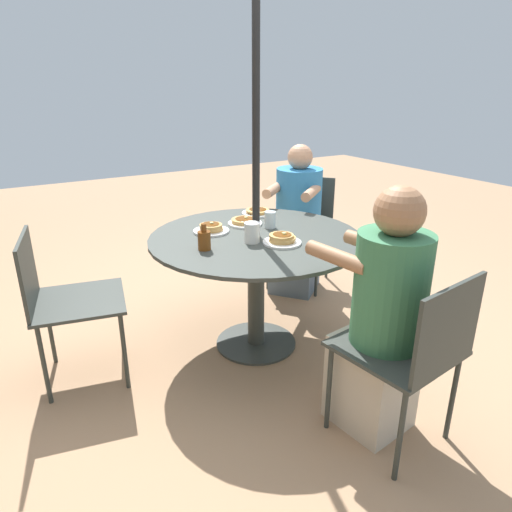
% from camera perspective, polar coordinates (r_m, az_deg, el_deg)
% --- Properties ---
extents(ground_plane, '(12.00, 12.00, 0.00)m').
position_cam_1_polar(ground_plane, '(3.01, 0.00, -10.85)').
color(ground_plane, tan).
extents(patio_table, '(1.26, 1.26, 0.73)m').
position_cam_1_polar(patio_table, '(2.74, 0.00, -0.11)').
color(patio_table, '#383D38').
rests_on(patio_table, ground).
extents(umbrella_pole, '(0.04, 0.04, 2.36)m').
position_cam_1_polar(umbrella_pole, '(2.59, 0.00, 11.98)').
color(umbrella_pole, black).
rests_on(umbrella_pole, ground).
extents(patio_chair_north, '(0.52, 0.52, 0.86)m').
position_cam_1_polar(patio_chair_north, '(2.11, 19.05, -10.78)').
color(patio_chair_north, '#333833').
rests_on(patio_chair_north, ground).
extents(diner_north, '(0.55, 0.38, 1.20)m').
position_cam_1_polar(diner_north, '(2.17, 15.44, -8.15)').
color(diner_north, beige).
rests_on(diner_north, ground).
extents(patio_chair_east, '(0.66, 0.66, 0.86)m').
position_cam_1_polar(patio_chair_east, '(3.77, 5.83, 4.31)').
color(patio_chair_east, '#333833').
rests_on(patio_chair_east, ground).
extents(diner_east, '(0.58, 0.60, 1.15)m').
position_cam_1_polar(diner_east, '(3.61, 5.13, 3.74)').
color(diner_east, slate).
rests_on(diner_east, ground).
extents(patio_chair_south, '(0.56, 0.56, 0.86)m').
position_cam_1_polar(patio_chair_south, '(2.66, -23.14, -4.60)').
color(patio_chair_south, '#333833').
rests_on(patio_chair_south, ground).
extents(pancake_plate_a, '(0.22, 0.22, 0.05)m').
position_cam_1_polar(pancake_plate_a, '(3.15, 0.23, 5.53)').
color(pancake_plate_a, white).
rests_on(pancake_plate_a, patio_table).
extents(pancake_plate_b, '(0.22, 0.22, 0.06)m').
position_cam_1_polar(pancake_plate_b, '(2.77, -5.62, 3.40)').
color(pancake_plate_b, white).
rests_on(pancake_plate_b, patio_table).
extents(pancake_plate_c, '(0.22, 0.22, 0.07)m').
position_cam_1_polar(pancake_plate_c, '(2.56, 3.27, 2.05)').
color(pancake_plate_c, white).
rests_on(pancake_plate_c, patio_table).
extents(pancake_plate_d, '(0.22, 0.22, 0.05)m').
position_cam_1_polar(pancake_plate_d, '(2.91, -1.40, 4.29)').
color(pancake_plate_d, white).
rests_on(pancake_plate_d, patio_table).
extents(syrup_bottle, '(0.09, 0.07, 0.15)m').
position_cam_1_polar(syrup_bottle, '(2.47, -6.50, 2.05)').
color(syrup_bottle, brown).
rests_on(syrup_bottle, patio_table).
extents(coffee_cup, '(0.09, 0.09, 0.12)m').
position_cam_1_polar(coffee_cup, '(2.57, -0.51, 2.95)').
color(coffee_cup, white).
rests_on(coffee_cup, patio_table).
extents(drinking_glass_a, '(0.07, 0.07, 0.10)m').
position_cam_1_polar(drinking_glass_a, '(2.84, 1.77, 4.56)').
color(drinking_glass_a, silver).
rests_on(drinking_glass_a, patio_table).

